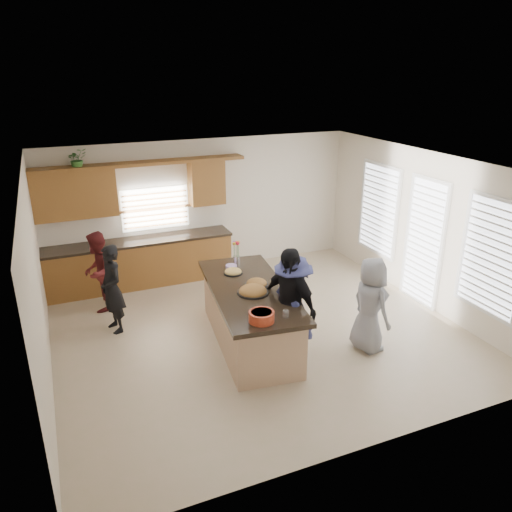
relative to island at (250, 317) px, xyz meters
name	(u,v)px	position (x,y,z in m)	size (l,w,h in m)	color
floor	(259,331)	(0.27, 0.25, -0.45)	(6.50, 6.50, 0.00)	#CAAF96
room_shell	(259,223)	(0.27, 0.25, 1.45)	(6.52, 6.02, 2.81)	silver
back_cabinetry	(137,241)	(-1.20, 2.99, 0.46)	(4.08, 0.66, 2.46)	olive
right_wall_glazing	(426,234)	(3.49, 0.12, 0.89)	(0.06, 4.00, 2.25)	white
island	(250,317)	(0.00, 0.00, 0.00)	(1.48, 2.82, 0.95)	tan
platter_front	(253,291)	(-0.02, -0.19, 0.53)	(0.47, 0.47, 0.19)	black
platter_mid	(257,284)	(0.15, 0.06, 0.52)	(0.36, 0.36, 0.15)	black
platter_back	(233,272)	(-0.03, 0.64, 0.52)	(0.32, 0.32, 0.13)	black
salad_bowl	(262,316)	(-0.25, -1.05, 0.58)	(0.35, 0.35, 0.14)	#CC4225
clear_cup	(286,314)	(0.10, -1.08, 0.55)	(0.09, 0.09, 0.10)	white
plate_stack	(231,267)	(0.02, 0.87, 0.53)	(0.19, 0.19, 0.06)	#B995D8
flower_vase	(236,252)	(0.17, 1.02, 0.71)	(0.14, 0.14, 0.42)	silver
potted_plant	(77,159)	(-2.11, 3.07, 2.14)	(0.34, 0.30, 0.38)	#36732E
woman_left_back	(112,289)	(-1.93, 1.24, 0.30)	(0.55, 0.36, 1.50)	black
woman_left_mid	(98,272)	(-2.05, 2.13, 0.28)	(0.71, 0.56, 1.47)	maroon
woman_left_front	(289,304)	(0.37, -0.63, 0.43)	(1.04, 0.43, 1.77)	black
woman_right_back	(293,306)	(0.47, -0.56, 0.35)	(1.04, 0.60, 1.61)	navy
woman_right_front	(370,305)	(1.62, -0.91, 0.31)	(0.74, 0.48, 1.52)	gray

